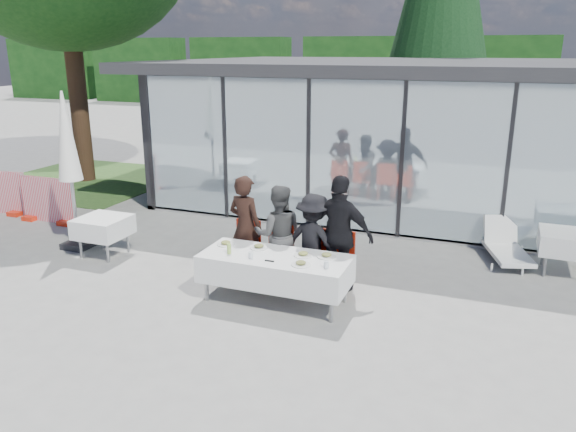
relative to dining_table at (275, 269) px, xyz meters
The scene contains 25 objects.
ground 0.67m from the dining_table, 64.67° to the right, with size 90.00×90.00×0.00m, color gray.
pavilion 8.25m from the dining_table, 74.39° to the left, with size 14.80×8.80×3.44m.
treeline 27.74m from the dining_table, 93.78° to the left, with size 62.50×2.00×4.40m.
dining_table is the anchor object (origin of this frame).
diner_a 1.17m from the dining_table, 138.60° to the left, with size 0.64×0.64×1.76m, color black.
diner_chair_a 1.12m from the dining_table, 138.15° to the left, with size 0.44×0.44×0.97m.
diner_b 0.83m from the dining_table, 108.44° to the left, with size 0.80×0.80×1.65m, color #494949.
diner_chair_b 0.79m from the dining_table, 108.17° to the left, with size 0.44×0.44×0.97m.
diner_c 0.86m from the dining_table, 64.10° to the left, with size 1.01×1.01×1.56m, color black.
diner_chair_c 0.83m from the dining_table, 64.45° to the left, with size 0.44×0.44×0.97m.
diner_d 1.16m from the dining_table, 43.04° to the left, with size 1.11×1.11×1.89m, color black.
diner_chair_d 1.09m from the dining_table, 43.48° to the left, with size 0.44×0.44×0.97m.
plate_a 0.96m from the dining_table, 169.59° to the left, with size 0.28×0.28×0.07m.
plate_b 0.48m from the dining_table, 149.44° to the left, with size 0.28×0.28×0.07m.
plate_c 0.48m from the dining_table, 20.23° to the left, with size 0.28×0.28×0.07m.
plate_d 0.80m from the dining_table, 16.61° to the left, with size 0.28×0.28×0.07m.
plate_extra 0.59m from the dining_table, 24.43° to the right, with size 0.28×0.28×0.07m.
juice_bottle 0.76m from the dining_table, 165.92° to the right, with size 0.06×0.06×0.16m, color #9AC351.
drinking_glasses 0.44m from the dining_table, 36.72° to the right, with size 1.23×0.10×0.10m.
folded_eyeglasses 0.33m from the dining_table, 87.57° to the right, with size 0.14×0.03×0.01m, color black.
spare_table_left 3.82m from the dining_table, 169.26° to the left, with size 0.86×0.86×0.74m.
spare_table_right 5.07m from the dining_table, 34.13° to the left, with size 0.86×0.86×0.74m.
market_umbrella 4.81m from the dining_table, 169.14° to the left, with size 0.50×0.50×3.00m.
lounger 4.57m from the dining_table, 44.34° to the left, with size 0.97×1.45×0.72m.
grass_patch 10.07m from the dining_table, 145.92° to the left, with size 5.00×5.00×0.02m, color #385926.
Camera 1 is at (2.84, -6.93, 3.75)m, focal length 35.00 mm.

